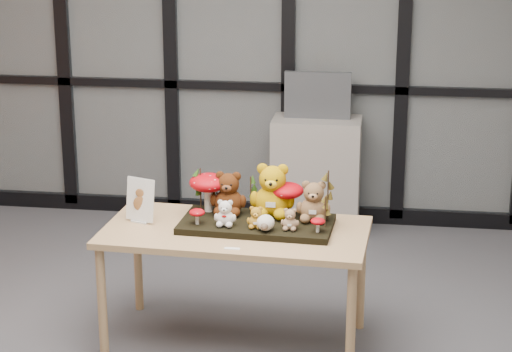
% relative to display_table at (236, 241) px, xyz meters
% --- Properties ---
extents(room_shell, '(5.00, 5.00, 5.00)m').
position_rel_display_table_xyz_m(room_shell, '(-0.40, -0.34, 1.07)').
color(room_shell, '#B1AEA7').
rests_on(room_shell, floor).
extents(glass_partition, '(4.90, 0.06, 2.78)m').
position_rel_display_table_xyz_m(glass_partition, '(-0.40, 2.13, 0.80)').
color(glass_partition, '#2D383F').
rests_on(glass_partition, floor).
extents(display_table, '(1.48, 0.80, 0.68)m').
position_rel_display_table_xyz_m(display_table, '(0.00, 0.00, 0.00)').
color(display_table, tan).
rests_on(display_table, floor).
extents(diorama_tray, '(0.85, 0.46, 0.04)m').
position_rel_display_table_xyz_m(diorama_tray, '(0.11, 0.05, 0.09)').
color(diorama_tray, black).
rests_on(diorama_tray, display_table).
extents(bear_pooh_yellow, '(0.26, 0.24, 0.33)m').
position_rel_display_table_xyz_m(bear_pooh_yellow, '(0.18, 0.16, 0.27)').
color(bear_pooh_yellow, '#C79407').
rests_on(bear_pooh_yellow, diorama_tray).
extents(bear_brown_medium, '(0.22, 0.20, 0.27)m').
position_rel_display_table_xyz_m(bear_brown_medium, '(-0.06, 0.16, 0.24)').
color(bear_brown_medium, '#451F0B').
rests_on(bear_brown_medium, diorama_tray).
extents(bear_tan_back, '(0.20, 0.18, 0.25)m').
position_rel_display_table_xyz_m(bear_tan_back, '(0.42, 0.11, 0.23)').
color(bear_tan_back, brown).
rests_on(bear_tan_back, diorama_tray).
extents(bear_small_yellow, '(0.11, 0.10, 0.13)m').
position_rel_display_table_xyz_m(bear_small_yellow, '(0.12, -0.05, 0.17)').
color(bear_small_yellow, '#B37B1E').
rests_on(bear_small_yellow, diorama_tray).
extents(bear_white_bow, '(0.13, 0.12, 0.16)m').
position_rel_display_table_xyz_m(bear_white_bow, '(-0.05, -0.04, 0.18)').
color(bear_white_bow, white).
rests_on(bear_white_bow, diorama_tray).
extents(bear_beige_small, '(0.10, 0.10, 0.13)m').
position_rel_display_table_xyz_m(bear_beige_small, '(0.31, -0.06, 0.17)').
color(bear_beige_small, '#A07A58').
rests_on(bear_beige_small, diorama_tray).
extents(plush_cream_hedgehog, '(0.08, 0.07, 0.10)m').
position_rel_display_table_xyz_m(plush_cream_hedgehog, '(0.18, -0.09, 0.15)').
color(plush_cream_hedgehog, white).
rests_on(plush_cream_hedgehog, diorama_tray).
extents(mushroom_back_left, '(0.22, 0.22, 0.24)m').
position_rel_display_table_xyz_m(mushroom_back_left, '(-0.18, 0.18, 0.22)').
color(mushroom_back_left, '#A6050D').
rests_on(mushroom_back_left, diorama_tray).
extents(mushroom_back_right, '(0.19, 0.19, 0.21)m').
position_rel_display_table_xyz_m(mushroom_back_right, '(0.26, 0.17, 0.21)').
color(mushroom_back_right, '#A6050D').
rests_on(mushroom_back_right, diorama_tray).
extents(mushroom_front_left, '(0.09, 0.09, 0.10)m').
position_rel_display_table_xyz_m(mushroom_front_left, '(-0.20, -0.04, 0.15)').
color(mushroom_front_left, '#A6050D').
rests_on(mushroom_front_left, diorama_tray).
extents(mushroom_front_right, '(0.08, 0.08, 0.09)m').
position_rel_display_table_xyz_m(mushroom_front_right, '(0.46, -0.08, 0.15)').
color(mushroom_front_right, '#A6050D').
rests_on(mushroom_front_right, diorama_tray).
extents(sprig_green_far_left, '(0.05, 0.05, 0.25)m').
position_rel_display_table_xyz_m(sprig_green_far_left, '(-0.23, 0.17, 0.23)').
color(sprig_green_far_left, '#0F360C').
rests_on(sprig_green_far_left, diorama_tray).
extents(sprig_green_mid_left, '(0.05, 0.05, 0.21)m').
position_rel_display_table_xyz_m(sprig_green_mid_left, '(-0.14, 0.22, 0.21)').
color(sprig_green_mid_left, '#0F360C').
rests_on(sprig_green_mid_left, diorama_tray).
extents(sprig_dry_far_right, '(0.05, 0.05, 0.29)m').
position_rel_display_table_xyz_m(sprig_dry_far_right, '(0.50, 0.12, 0.25)').
color(sprig_dry_far_right, brown).
rests_on(sprig_dry_far_right, diorama_tray).
extents(sprig_dry_mid_right, '(0.05, 0.05, 0.17)m').
position_rel_display_table_xyz_m(sprig_dry_mid_right, '(0.49, 0.01, 0.19)').
color(sprig_dry_mid_right, brown).
rests_on(sprig_dry_mid_right, diorama_tray).
extents(sprig_green_centre, '(0.05, 0.05, 0.21)m').
position_rel_display_table_xyz_m(sprig_green_centre, '(0.05, 0.22, 0.21)').
color(sprig_green_centre, '#0F360C').
rests_on(sprig_green_centre, diorama_tray).
extents(sign_holder, '(0.18, 0.09, 0.25)m').
position_rel_display_table_xyz_m(sign_holder, '(-0.55, 0.04, 0.18)').
color(sign_holder, silver).
rests_on(sign_holder, display_table).
extents(label_card, '(0.08, 0.03, 0.00)m').
position_rel_display_table_xyz_m(label_card, '(0.03, -0.29, 0.07)').
color(label_card, white).
rests_on(label_card, display_table).
extents(cabinet, '(0.65, 0.38, 0.87)m').
position_rel_display_table_xyz_m(cabinet, '(0.29, 1.90, -0.18)').
color(cabinet, gray).
rests_on(cabinet, floor).
extents(monitor, '(0.49, 0.05, 0.34)m').
position_rel_display_table_xyz_m(monitor, '(0.29, 1.92, 0.43)').
color(monitor, '#4A4D51').
rests_on(monitor, cabinet).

